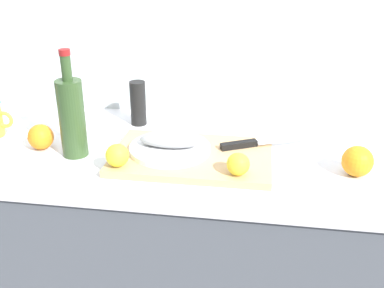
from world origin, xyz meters
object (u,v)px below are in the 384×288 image
(orange_0, at_px, (357,161))
(lemon_0, at_px, (238,164))
(chef_knife, at_px, (255,142))
(pepper_mill, at_px, (138,103))
(wine_bottle, at_px, (72,116))
(cutting_board, at_px, (192,157))
(white_plate, at_px, (170,148))
(fish_fillet, at_px, (170,140))

(orange_0, bearing_deg, lemon_0, -165.37)
(chef_knife, relative_size, pepper_mill, 1.84)
(lemon_0, xyz_separation_m, wine_bottle, (-0.48, 0.09, 0.07))
(wine_bottle, bearing_deg, lemon_0, -10.68)
(lemon_0, relative_size, pepper_mill, 0.41)
(orange_0, distance_m, pepper_mill, 0.72)
(cutting_board, relative_size, wine_bottle, 1.45)
(cutting_board, bearing_deg, wine_bottle, -177.54)
(white_plate, xyz_separation_m, wine_bottle, (-0.28, -0.02, 0.09))
(lemon_0, bearing_deg, wine_bottle, 169.32)
(lemon_0, bearing_deg, pepper_mill, 135.56)
(cutting_board, xyz_separation_m, white_plate, (-0.07, 0.01, 0.02))
(orange_0, bearing_deg, cutting_board, 176.97)
(cutting_board, relative_size, lemon_0, 7.46)
(chef_knife, relative_size, lemon_0, 4.53)
(lemon_0, relative_size, wine_bottle, 0.19)
(fish_fillet, bearing_deg, cutting_board, -7.44)
(lemon_0, height_order, orange_0, orange_0)
(white_plate, relative_size, chef_knife, 0.85)
(fish_fillet, relative_size, orange_0, 2.10)
(white_plate, distance_m, pepper_mill, 0.28)
(chef_knife, distance_m, lemon_0, 0.19)
(white_plate, height_order, fish_fillet, fish_fillet)
(fish_fillet, bearing_deg, white_plate, 0.00)
(orange_0, bearing_deg, wine_bottle, 179.35)
(wine_bottle, distance_m, orange_0, 0.79)
(cutting_board, xyz_separation_m, lemon_0, (0.14, -0.10, 0.04))
(white_plate, relative_size, pepper_mill, 1.57)
(wine_bottle, bearing_deg, cutting_board, 2.46)
(cutting_board, bearing_deg, pepper_mill, 131.96)
(lemon_0, relative_size, orange_0, 0.73)
(white_plate, relative_size, lemon_0, 3.86)
(cutting_board, xyz_separation_m, wine_bottle, (-0.34, -0.01, 0.11))
(white_plate, bearing_deg, lemon_0, -29.31)
(cutting_board, bearing_deg, orange_0, -3.03)
(fish_fillet, xyz_separation_m, wine_bottle, (-0.28, -0.02, 0.07))
(cutting_board, xyz_separation_m, fish_fillet, (-0.07, 0.01, 0.04))
(lemon_0, bearing_deg, orange_0, 14.63)
(white_plate, height_order, chef_knife, chef_knife)
(white_plate, bearing_deg, wine_bottle, -175.17)
(chef_knife, distance_m, orange_0, 0.29)
(cutting_board, relative_size, white_plate, 1.93)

